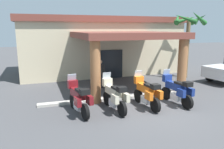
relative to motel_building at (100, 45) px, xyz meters
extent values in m
plane|color=#424244|center=(0.10, -9.70, -2.31)|extent=(80.00, 80.00, 0.00)
cube|color=beige|center=(-0.01, 0.22, -0.27)|extent=(12.84, 6.22, 4.09)
cube|color=#1E2328|center=(0.10, -2.71, -1.26)|extent=(1.80, 0.17, 2.10)
cube|color=brown|center=(0.20, -5.39, 0.94)|extent=(6.03, 5.70, 0.35)
cylinder|color=#9E663D|center=(-2.22, -7.83, -0.77)|extent=(0.51, 0.51, 3.08)
cylinder|color=#9E663D|center=(2.81, -7.64, -0.77)|extent=(0.51, 0.51, 3.08)
cube|color=brown|center=(-0.01, 0.22, 2.00)|extent=(13.26, 6.64, 0.44)
cylinder|color=black|center=(-3.40, -8.27, -1.98)|extent=(0.26, 0.67, 0.66)
cylinder|color=black|center=(-3.11, -9.79, -1.98)|extent=(0.26, 0.67, 0.66)
cube|color=silver|center=(-3.25, -9.05, -1.94)|extent=(0.42, 0.61, 0.32)
cube|color=maroon|center=(-3.28, -8.91, -1.43)|extent=(0.51, 1.19, 0.34)
cube|color=black|center=(-3.21, -9.25, -1.21)|extent=(0.39, 0.64, 0.10)
cube|color=maroon|center=(-3.40, -8.29, -1.16)|extent=(0.48, 0.32, 0.36)
cube|color=#B2BCC6|center=(-3.41, -8.21, -0.88)|extent=(0.42, 0.19, 0.36)
cube|color=maroon|center=(-3.39, -9.69, -1.55)|extent=(0.26, 0.47, 0.36)
cube|color=maroon|center=(-2.88, -9.59, -1.55)|extent=(0.26, 0.47, 0.36)
cube|color=black|center=(-3.12, -9.74, -1.14)|extent=(0.41, 0.38, 0.22)
cylinder|color=black|center=(-1.78, -8.36, -1.98)|extent=(0.23, 0.67, 0.66)
cylinder|color=black|center=(-1.56, -9.89, -1.98)|extent=(0.23, 0.67, 0.66)
cube|color=silver|center=(-1.67, -9.15, -1.94)|extent=(0.39, 0.60, 0.32)
cube|color=beige|center=(-1.69, -9.00, -1.43)|extent=(0.46, 1.18, 0.34)
cube|color=black|center=(-1.64, -9.35, -1.21)|extent=(0.36, 0.63, 0.10)
cube|color=beige|center=(-1.78, -8.37, -1.16)|extent=(0.47, 0.30, 0.36)
cube|color=#B2BCC6|center=(-1.79, -8.30, -0.88)|extent=(0.41, 0.17, 0.36)
cube|color=beige|center=(-1.84, -9.78, -1.55)|extent=(0.24, 0.46, 0.36)
cube|color=beige|center=(-1.33, -9.71, -1.55)|extent=(0.24, 0.46, 0.36)
cube|color=black|center=(-1.57, -9.84, -1.14)|extent=(0.40, 0.37, 0.22)
cylinder|color=black|center=(-0.16, -8.37, -1.98)|extent=(0.20, 0.67, 0.66)
cylinder|color=black|center=(-0.02, -9.91, -1.98)|extent=(0.20, 0.67, 0.66)
cube|color=silver|center=(-0.09, -9.16, -1.94)|extent=(0.37, 0.59, 0.32)
cube|color=orange|center=(-0.10, -9.01, -1.43)|extent=(0.40, 1.17, 0.34)
cube|color=black|center=(-0.07, -9.36, -1.21)|extent=(0.33, 0.62, 0.10)
cube|color=orange|center=(-0.16, -8.39, -1.16)|extent=(0.46, 0.28, 0.36)
cube|color=#B2BCC6|center=(-0.17, -8.31, -0.88)|extent=(0.41, 0.15, 0.36)
cube|color=orange|center=(-0.29, -9.79, -1.55)|extent=(0.22, 0.45, 0.36)
cube|color=orange|center=(0.23, -9.74, -1.55)|extent=(0.22, 0.45, 0.36)
cube|color=black|center=(-0.02, -9.86, -1.14)|extent=(0.39, 0.35, 0.22)
cylinder|color=black|center=(1.40, -8.42, -1.98)|extent=(0.22, 0.67, 0.66)
cylinder|color=black|center=(1.58, -9.95, -1.98)|extent=(0.22, 0.67, 0.66)
cube|color=silver|center=(1.49, -9.21, -1.94)|extent=(0.39, 0.59, 0.32)
cube|color=navy|center=(1.47, -9.06, -1.43)|extent=(0.44, 1.18, 0.34)
cube|color=black|center=(1.52, -9.41, -1.21)|extent=(0.35, 0.63, 0.10)
cube|color=navy|center=(1.40, -8.44, -1.16)|extent=(0.47, 0.29, 0.36)
cube|color=#B2BCC6|center=(1.39, -8.36, -0.88)|extent=(0.41, 0.17, 0.36)
cube|color=navy|center=(1.31, -9.84, -1.55)|extent=(0.23, 0.46, 0.36)
cube|color=navy|center=(1.82, -9.77, -1.55)|extent=(0.23, 0.46, 0.36)
cube|color=black|center=(1.58, -9.91, -1.14)|extent=(0.40, 0.36, 0.22)
cylinder|color=black|center=(-1.24, -5.24, -1.88)|extent=(0.14, 0.14, 0.87)
cylinder|color=black|center=(-1.40, -5.16, -1.88)|extent=(0.14, 0.14, 0.87)
cylinder|color=#262626|center=(-1.32, -5.20, -1.13)|extent=(0.32, 0.32, 0.62)
cylinder|color=#262626|center=(-1.12, -5.30, -1.10)|extent=(0.09, 0.09, 0.59)
cylinder|color=#262626|center=(-1.52, -5.10, -1.10)|extent=(0.09, 0.09, 0.59)
sphere|color=tan|center=(-1.32, -5.20, -0.67)|extent=(0.24, 0.24, 0.24)
cylinder|color=black|center=(6.54, -5.69, -1.91)|extent=(0.83, 0.40, 0.80)
cylinder|color=brown|center=(5.59, -4.10, -0.24)|extent=(0.29, 0.29, 4.15)
cone|color=#236028|center=(6.40, -4.11, 2.00)|extent=(0.36, 1.64, 0.87)
cone|color=#236028|center=(5.81, -3.33, 1.98)|extent=(1.68, 0.79, 0.80)
cone|color=#236028|center=(4.95, -3.62, 2.04)|extent=(1.25, 1.52, 0.98)
cone|color=#236028|center=(4.96, -4.60, 2.00)|extent=(1.30, 1.51, 0.87)
cone|color=#236028|center=(5.83, -4.87, 2.05)|extent=(1.64, 0.82, 1.03)
cube|color=#ADA89E|center=(-0.88, -7.63, -2.25)|extent=(8.32, 0.36, 0.12)
camera|label=1|loc=(-4.54, -18.14, 1.33)|focal=35.36mm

